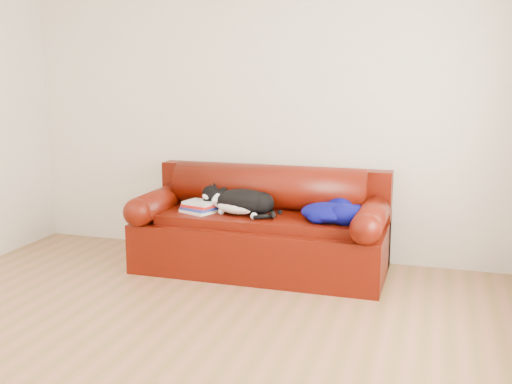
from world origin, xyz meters
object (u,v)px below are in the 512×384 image
sofa_base (261,243)px  blanket (331,212)px  book_stack (199,207)px  cat (242,202)px

sofa_base → blanket: size_ratio=3.76×
sofa_base → book_stack: book_stack is taller
sofa_base → blanket: blanket is taller
cat → blanket: 0.75m
book_stack → cat: 0.38m
sofa_base → blanket: (0.61, -0.08, 0.34)m
book_stack → cat: cat is taller
book_stack → cat: (0.37, 0.04, 0.05)m
sofa_base → cat: size_ratio=2.85×
book_stack → blanket: 1.13m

